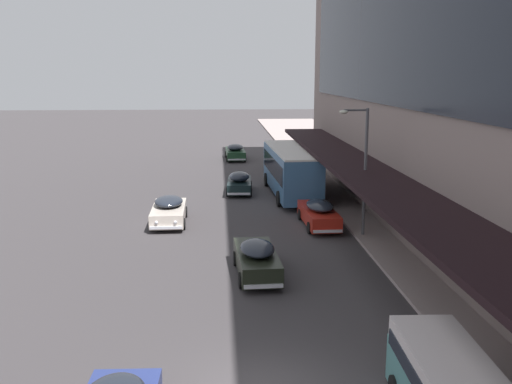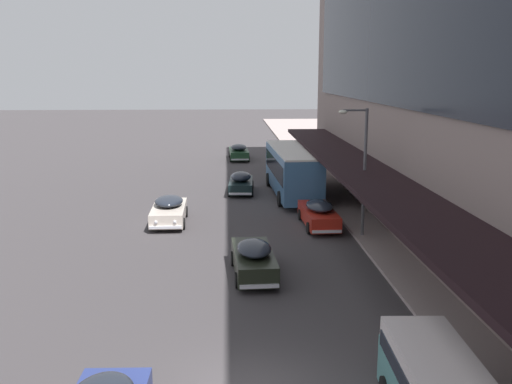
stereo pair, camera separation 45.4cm
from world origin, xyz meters
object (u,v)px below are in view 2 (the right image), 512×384
(transit_bus_kerbside_front, at_px, (292,169))
(vw_van, at_px, (434,384))
(sedan_far_back, at_px, (319,213))
(sedan_lead_mid, at_px, (241,183))
(sedan_lead_near, at_px, (239,152))
(street_lamp, at_px, (361,162))
(sedan_trailing_mid, at_px, (169,210))
(sedan_second_mid, at_px, (254,258))

(transit_bus_kerbside_front, distance_m, vw_van, 26.52)
(sedan_far_back, relative_size, sedan_lead_mid, 1.14)
(sedan_far_back, relative_size, vw_van, 1.07)
(transit_bus_kerbside_front, height_order, sedan_lead_near, transit_bus_kerbside_front)
(transit_bus_kerbside_front, relative_size, sedan_lead_mid, 2.42)
(sedan_far_back, distance_m, sedan_lead_near, 25.43)
(sedan_far_back, height_order, street_lamp, street_lamp)
(sedan_lead_mid, height_order, vw_van, vw_van)
(sedan_trailing_mid, height_order, sedan_lead_near, sedan_lead_near)
(transit_bus_kerbside_front, bearing_deg, sedan_lead_near, 101.23)
(sedan_lead_mid, bearing_deg, vw_van, -81.87)
(sedan_lead_near, relative_size, street_lamp, 0.76)
(sedan_lead_mid, relative_size, vw_van, 0.93)
(transit_bus_kerbside_front, relative_size, sedan_trailing_mid, 2.21)
(vw_van, bearing_deg, sedan_trailing_mid, 112.86)
(sedan_trailing_mid, relative_size, sedan_second_mid, 1.00)
(sedan_far_back, xyz_separation_m, sedan_lead_near, (-3.90, 25.13, 0.02))
(transit_bus_kerbside_front, distance_m, sedan_far_back, 8.33)
(vw_van, distance_m, street_lamp, 16.38)
(sedan_far_back, bearing_deg, transit_bus_kerbside_front, 93.78)
(sedan_second_mid, distance_m, street_lamp, 8.47)
(sedan_lead_near, height_order, street_lamp, street_lamp)
(transit_bus_kerbside_front, height_order, street_lamp, street_lamp)
(sedan_second_mid, bearing_deg, sedan_lead_mid, 90.41)
(sedan_lead_mid, xyz_separation_m, sedan_lead_near, (0.18, 15.86, 0.02))
(sedan_second_mid, height_order, sedan_lead_near, sedan_lead_near)
(sedan_second_mid, relative_size, sedan_lead_near, 0.94)
(sedan_trailing_mid, xyz_separation_m, sedan_lead_near, (4.47, 23.88, 0.02))
(transit_bus_kerbside_front, xyz_separation_m, sedan_far_back, (0.54, -8.24, -1.13))
(sedan_far_back, bearing_deg, sedan_trailing_mid, 171.52)
(transit_bus_kerbside_front, distance_m, sedan_lead_near, 17.26)
(sedan_trailing_mid, bearing_deg, sedan_second_mid, -63.55)
(sedan_trailing_mid, height_order, sedan_second_mid, sedan_second_mid)
(sedan_far_back, xyz_separation_m, street_lamp, (1.75, -2.25, 3.21))
(sedan_lead_mid, distance_m, vw_van, 27.82)
(sedan_lead_near, bearing_deg, transit_bus_kerbside_front, -78.77)
(sedan_trailing_mid, relative_size, sedan_lead_near, 0.95)
(sedan_far_back, distance_m, sedan_lead_mid, 10.13)
(sedan_far_back, distance_m, sedan_trailing_mid, 8.46)
(vw_van, bearing_deg, sedan_lead_near, 94.94)
(vw_van, bearing_deg, transit_bus_kerbside_front, 90.86)
(sedan_lead_mid, relative_size, street_lamp, 0.66)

